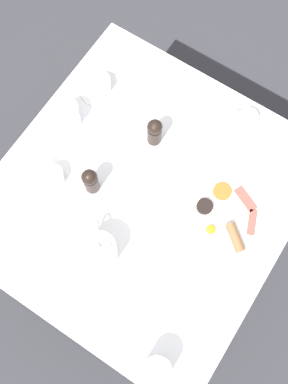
# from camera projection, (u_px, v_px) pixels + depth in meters

# --- Properties ---
(ground_plane) EXTENTS (8.00, 8.00, 0.00)m
(ground_plane) POSITION_uv_depth(u_px,v_px,m) (144.00, 239.00, 2.19)
(ground_plane) COLOR #333338
(table) EXTENTS (0.95, 1.01, 0.74)m
(table) POSITION_uv_depth(u_px,v_px,m) (144.00, 200.00, 1.56)
(table) COLOR white
(table) RESTS_ON ground_plane
(breakfast_plate) EXTENTS (0.31, 0.31, 0.04)m
(breakfast_plate) POSITION_uv_depth(u_px,v_px,m) (227.00, 216.00, 1.46)
(breakfast_plate) COLOR white
(breakfast_plate) RESTS_ON table
(teapot_near) EXTENTS (0.14, 0.16, 0.12)m
(teapot_near) POSITION_uv_depth(u_px,v_px,m) (100.00, 250.00, 1.38)
(teapot_near) COLOR white
(teapot_near) RESTS_ON table
(teacup_with_saucer_left) EXTENTS (0.15, 0.15, 0.06)m
(teacup_with_saucer_left) POSITION_uv_depth(u_px,v_px,m) (100.00, 86.00, 1.59)
(teacup_with_saucer_left) COLOR white
(teacup_with_saucer_left) RESTS_ON table
(teacup_with_saucer_right) EXTENTS (0.15, 0.15, 0.06)m
(teacup_with_saucer_right) POSITION_uv_depth(u_px,v_px,m) (53.00, 177.00, 1.48)
(teacup_with_saucer_right) COLOR white
(teacup_with_saucer_right) RESTS_ON table
(water_glass_tall) EXTENTS (0.08, 0.08, 0.10)m
(water_glass_tall) POSITION_uv_depth(u_px,v_px,m) (157.00, 370.00, 1.28)
(water_glass_tall) COLOR white
(water_glass_tall) RESTS_ON table
(water_glass_short) EXTENTS (0.08, 0.08, 0.10)m
(water_glass_short) POSITION_uv_depth(u_px,v_px,m) (68.00, 114.00, 1.53)
(water_glass_short) COLOR white
(water_glass_short) RESTS_ON table
(creamer_jug) EXTENTS (0.09, 0.06, 0.06)m
(creamer_jug) POSITION_uv_depth(u_px,v_px,m) (247.00, 119.00, 1.54)
(creamer_jug) COLOR white
(creamer_jug) RESTS_ON table
(pepper_grinder) EXTENTS (0.05, 0.05, 0.12)m
(pepper_grinder) POSITION_uv_depth(u_px,v_px,m) (155.00, 131.00, 1.49)
(pepper_grinder) COLOR black
(pepper_grinder) RESTS_ON table
(salt_grinder) EXTENTS (0.05, 0.05, 0.12)m
(salt_grinder) POSITION_uv_depth(u_px,v_px,m) (91.00, 181.00, 1.44)
(salt_grinder) COLOR black
(salt_grinder) RESTS_ON table
(napkin_folded) EXTENTS (0.08, 0.13, 0.01)m
(napkin_folded) POSITION_uv_depth(u_px,v_px,m) (157.00, 99.00, 1.60)
(napkin_folded) COLOR white
(napkin_folded) RESTS_ON table
(fork_by_plate) EXTENTS (0.12, 0.14, 0.00)m
(fork_by_plate) POSITION_uv_depth(u_px,v_px,m) (100.00, 146.00, 1.54)
(fork_by_plate) COLOR silver
(fork_by_plate) RESTS_ON table
(knife_by_plate) EXTENTS (0.06, 0.22, 0.00)m
(knife_by_plate) POSITION_uv_depth(u_px,v_px,m) (188.00, 297.00, 1.39)
(knife_by_plate) COLOR silver
(knife_by_plate) RESTS_ON table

